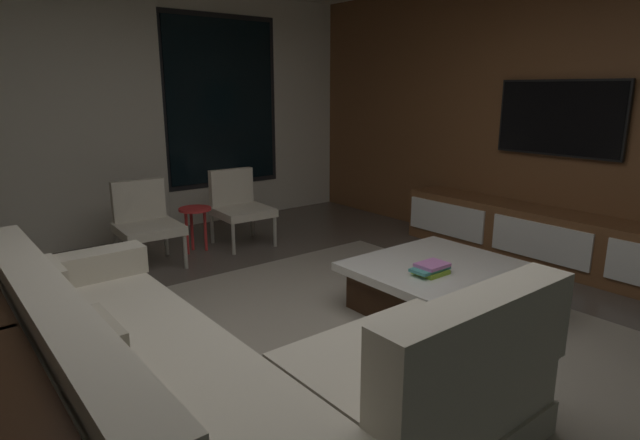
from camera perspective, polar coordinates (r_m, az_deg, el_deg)
The scene contains 12 objects.
floor at distance 3.27m, azimuth 0.51°, elevation -15.52°, with size 9.20×9.20×0.00m, color #564C44.
back_wall_with_window at distance 6.08m, azimuth -22.29°, elevation 10.53°, with size 6.60×0.30×2.70m.
media_wall at distance 5.33m, azimuth 27.47°, elevation 9.71°, with size 0.12×7.80×2.70m.
area_rug at distance 3.41m, azimuth 6.33°, elevation -14.18°, with size 3.20×3.80×0.01m, color gray.
sectional_couch at distance 2.61m, azimuth -11.81°, elevation -16.71°, with size 1.98×2.50×0.82m.
coffee_table at distance 3.98m, azimuth 13.18°, elevation -7.29°, with size 1.16×1.16×0.36m.
book_stack_on_coffee_table at distance 3.75m, azimuth 11.94°, elevation -5.19°, with size 0.28×0.18×0.08m.
accent_chair_near_window at distance 5.61m, azimuth -8.84°, elevation 1.82°, with size 0.57×0.58×0.78m.
accent_chair_by_curtain at distance 5.13m, azimuth -18.44°, elevation 0.09°, with size 0.57×0.59×0.78m.
side_stool at distance 5.39m, azimuth -13.42°, elevation 0.42°, with size 0.32×0.32×0.46m.
media_console at distance 5.27m, azimuth 24.30°, elevation -2.16°, with size 0.46×3.10×0.52m.
mounted_tv at distance 5.35m, azimuth 24.52°, elevation 10.03°, with size 0.05×1.19×0.69m.
Camera 1 is at (-1.79, -2.21, 1.62)m, focal length 29.50 mm.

